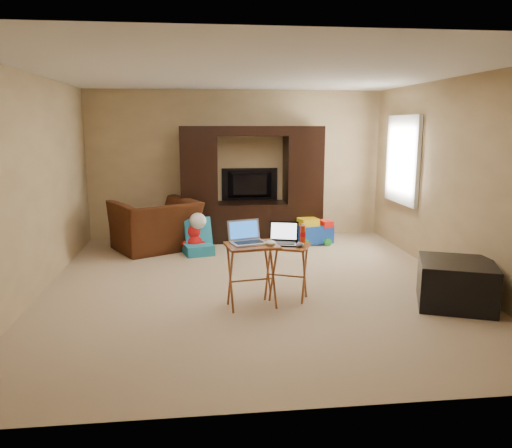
{
  "coord_description": "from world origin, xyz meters",
  "views": [
    {
      "loc": [
        -0.65,
        -5.81,
        1.93
      ],
      "look_at": [
        0.0,
        -0.2,
        0.8
      ],
      "focal_mm": 35.0,
      "sensor_mm": 36.0,
      "label": 1
    }
  ],
  "objects": [
    {
      "name": "window_frame",
      "position": [
        2.46,
        1.55,
        1.4
      ],
      "size": [
        0.06,
        1.14,
        1.34
      ],
      "primitive_type": "cube",
      "color": "white",
      "rests_on": "ground"
    },
    {
      "name": "ceiling",
      "position": [
        0.0,
        0.0,
        2.5
      ],
      "size": [
        5.5,
        5.5,
        0.0
      ],
      "primitive_type": "plane",
      "rotation": [
        3.14,
        0.0,
        0.0
      ],
      "color": "silver",
      "rests_on": "ground"
    },
    {
      "name": "floor",
      "position": [
        0.0,
        0.0,
        0.0
      ],
      "size": [
        5.5,
        5.5,
        0.0
      ],
      "primitive_type": "plane",
      "color": "beige",
      "rests_on": "ground"
    },
    {
      "name": "mouse_right",
      "position": [
        0.43,
        -0.65,
        0.65
      ],
      "size": [
        0.12,
        0.15,
        0.05
      ],
      "primitive_type": "ellipsoid",
      "rotation": [
        0.0,
        0.0,
        -0.39
      ],
      "color": "#3E3E43",
      "rests_on": "tray_table_right"
    },
    {
      "name": "child_rocker",
      "position": [
        -0.67,
        1.55,
        0.27
      ],
      "size": [
        0.51,
        0.56,
        0.55
      ],
      "primitive_type": null,
      "rotation": [
        0.0,
        0.0,
        0.25
      ],
      "color": "teal",
      "rests_on": "floor"
    },
    {
      "name": "mouse_left",
      "position": [
        0.08,
        -0.82,
        0.72
      ],
      "size": [
        0.13,
        0.16,
        0.06
      ],
      "primitive_type": "ellipsoid",
      "rotation": [
        0.0,
        0.0,
        0.35
      ],
      "color": "white",
      "rests_on": "tray_table_left"
    },
    {
      "name": "recliner",
      "position": [
        -1.33,
        1.91,
        0.39
      ],
      "size": [
        1.55,
        1.49,
        0.77
      ],
      "primitive_type": "imported",
      "rotation": [
        0.0,
        0.0,
        3.64
      ],
      "color": "#451F0E",
      "rests_on": "floor"
    },
    {
      "name": "tray_table_right",
      "position": [
        0.3,
        -0.53,
        0.31
      ],
      "size": [
        0.59,
        0.55,
        0.62
      ],
      "primitive_type": "cube",
      "rotation": [
        0.0,
        0.0,
        -0.41
      ],
      "color": "#A85428",
      "rests_on": "floor"
    },
    {
      "name": "wall_right",
      "position": [
        2.5,
        0.0,
        1.25
      ],
      "size": [
        0.0,
        5.5,
        5.5
      ],
      "primitive_type": "plane",
      "rotation": [
        1.57,
        0.0,
        -1.57
      ],
      "color": "tan",
      "rests_on": "ground"
    },
    {
      "name": "laptop_left",
      "position": [
        -0.14,
        -0.72,
        0.81
      ],
      "size": [
        0.43,
        0.38,
        0.24
      ],
      "primitive_type": "cube",
      "rotation": [
        0.0,
        0.0,
        0.28
      ],
      "color": "#A7A6AB",
      "rests_on": "tray_table_left"
    },
    {
      "name": "wall_back",
      "position": [
        0.0,
        2.75,
        1.25
      ],
      "size": [
        5.0,
        0.0,
        5.0
      ],
      "primitive_type": "plane",
      "rotation": [
        1.57,
        0.0,
        0.0
      ],
      "color": "tan",
      "rests_on": "ground"
    },
    {
      "name": "tray_table_left",
      "position": [
        -0.11,
        -0.75,
        0.35
      ],
      "size": [
        0.59,
        0.5,
        0.69
      ],
      "primitive_type": "cube",
      "rotation": [
        0.0,
        0.0,
        0.15
      ],
      "color": "#9E5226",
      "rests_on": "floor"
    },
    {
      "name": "television",
      "position": [
        0.23,
        2.66,
        0.91
      ],
      "size": [
        0.97,
        0.13,
        0.56
      ],
      "primitive_type": "imported",
      "rotation": [
        0.0,
        0.0,
        3.14
      ],
      "color": "black",
      "rests_on": "entertainment_center"
    },
    {
      "name": "wall_front",
      "position": [
        0.0,
        -2.75,
        1.25
      ],
      "size": [
        5.0,
        0.0,
        5.0
      ],
      "primitive_type": "plane",
      "rotation": [
        -1.57,
        0.0,
        0.0
      ],
      "color": "tan",
      "rests_on": "ground"
    },
    {
      "name": "push_toy",
      "position": [
        1.22,
        2.0,
        0.22
      ],
      "size": [
        0.66,
        0.53,
        0.44
      ],
      "primitive_type": null,
      "rotation": [
        0.0,
        0.0,
        0.2
      ],
      "color": "blue",
      "rests_on": "floor"
    },
    {
      "name": "ottoman",
      "position": [
        2.09,
        -0.95,
        0.25
      ],
      "size": [
        0.99,
        0.99,
        0.49
      ],
      "primitive_type": "cube",
      "rotation": [
        0.0,
        0.0,
        -0.38
      ],
      "color": "black",
      "rests_on": "floor"
    },
    {
      "name": "water_bottle",
      "position": [
        0.5,
        -0.45,
        0.72
      ],
      "size": [
        0.06,
        0.06,
        0.19
      ],
      "primitive_type": "cylinder",
      "color": "red",
      "rests_on": "tray_table_right"
    },
    {
      "name": "wall_left",
      "position": [
        -2.5,
        0.0,
        1.25
      ],
      "size": [
        0.0,
        5.5,
        5.5
      ],
      "primitive_type": "plane",
      "rotation": [
        1.57,
        0.0,
        1.57
      ],
      "color": "tan",
      "rests_on": "ground"
    },
    {
      "name": "laptop_right",
      "position": [
        0.26,
        -0.51,
        0.74
      ],
      "size": [
        0.39,
        0.35,
        0.24
      ],
      "primitive_type": "cube",
      "rotation": [
        0.0,
        0.0,
        -0.28
      ],
      "color": "black",
      "rests_on": "tray_table_right"
    },
    {
      "name": "entertainment_center",
      "position": [
        0.23,
        2.43,
        0.95
      ],
      "size": [
        2.33,
        0.58,
        1.91
      ],
      "primitive_type": "cube",
      "rotation": [
        0.0,
        0.0,
        -0.0
      ],
      "color": "black",
      "rests_on": "floor"
    },
    {
      "name": "plush_toy",
      "position": [
        -0.74,
        1.68,
        0.22
      ],
      "size": [
        0.39,
        0.32,
        0.43
      ],
      "primitive_type": null,
      "color": "red",
      "rests_on": "floor"
    },
    {
      "name": "window_pane",
      "position": [
        2.48,
        1.55,
        1.4
      ],
      "size": [
        0.0,
        1.2,
        1.2
      ],
      "primitive_type": "plane",
      "rotation": [
        1.57,
        0.0,
        -1.57
      ],
      "color": "white",
      "rests_on": "ground"
    }
  ]
}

